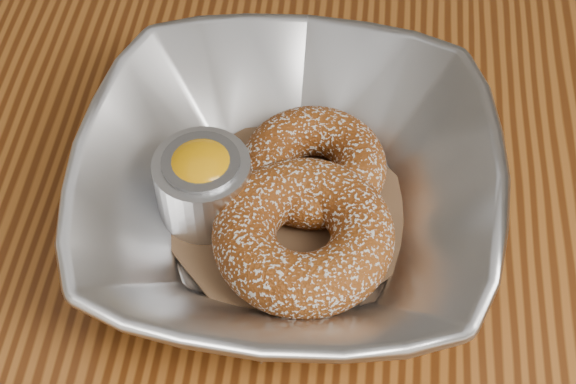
# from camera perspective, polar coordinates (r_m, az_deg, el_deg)

# --- Properties ---
(table) EXTENTS (1.20, 0.80, 0.75)m
(table) POSITION_cam_1_polar(r_m,az_deg,el_deg) (0.64, 2.69, -5.72)
(table) COLOR brown
(table) RESTS_ON ground_plane
(serving_bowl) EXTENTS (0.25, 0.25, 0.06)m
(serving_bowl) POSITION_cam_1_polar(r_m,az_deg,el_deg) (0.52, 0.00, 0.05)
(serving_bowl) COLOR silver
(serving_bowl) RESTS_ON table
(parchment) EXTENTS (0.20, 0.20, 0.00)m
(parchment) POSITION_cam_1_polar(r_m,az_deg,el_deg) (0.54, 0.00, -1.37)
(parchment) COLOR brown
(parchment) RESTS_ON table
(donut_back) EXTENTS (0.09, 0.09, 0.03)m
(donut_back) POSITION_cam_1_polar(r_m,az_deg,el_deg) (0.54, 1.67, 1.70)
(donut_back) COLOR brown
(donut_back) RESTS_ON parchment
(donut_front) EXTENTS (0.12, 0.12, 0.04)m
(donut_front) POSITION_cam_1_polar(r_m,az_deg,el_deg) (0.51, 0.99, -2.82)
(donut_front) COLOR brown
(donut_front) RESTS_ON parchment
(ramekin) EXTENTS (0.06, 0.06, 0.05)m
(ramekin) POSITION_cam_1_polar(r_m,az_deg,el_deg) (0.53, -5.51, 0.63)
(ramekin) COLOR silver
(ramekin) RESTS_ON table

